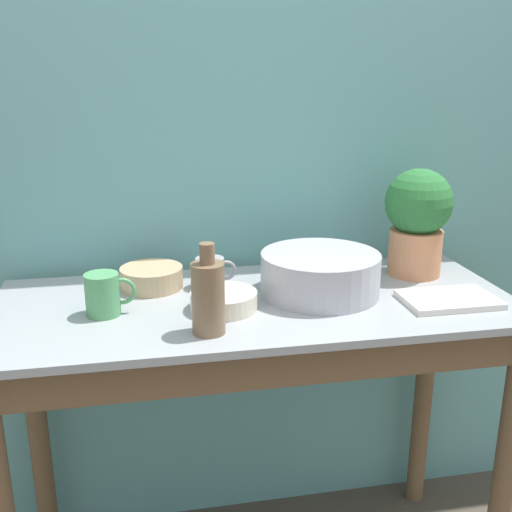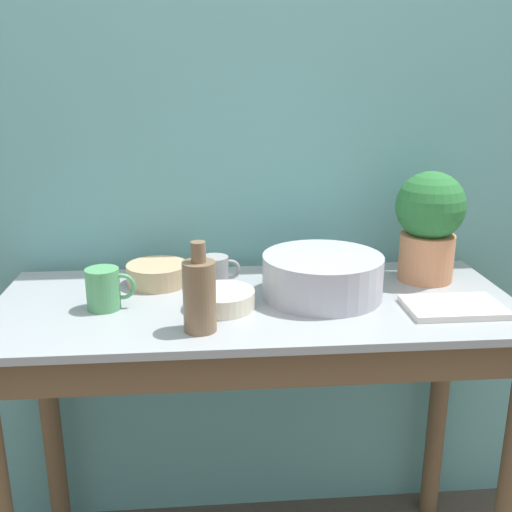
% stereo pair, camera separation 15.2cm
% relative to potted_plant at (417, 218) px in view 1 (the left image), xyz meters
% --- Properties ---
extents(wall_back, '(6.00, 0.05, 2.40)m').
position_rel_potted_plant_xyz_m(wall_back, '(-0.49, 0.22, 0.14)').
color(wall_back, '#609E9E').
rests_on(wall_back, ground_plane).
extents(counter_table, '(1.35, 0.57, 0.89)m').
position_rel_potted_plant_xyz_m(counter_table, '(-0.49, -0.15, -0.37)').
color(counter_table, brown).
rests_on(counter_table, ground_plane).
extents(potted_plant, '(0.19, 0.19, 0.31)m').
position_rel_potted_plant_xyz_m(potted_plant, '(0.00, 0.00, 0.00)').
color(potted_plant, tan).
rests_on(potted_plant, counter_table).
extents(bowl_wash_large, '(0.32, 0.32, 0.11)m').
position_rel_potted_plant_xyz_m(bowl_wash_large, '(-0.32, -0.11, -0.11)').
color(bowl_wash_large, '#A8A8B2').
rests_on(bowl_wash_large, counter_table).
extents(bottle_tall, '(0.08, 0.08, 0.21)m').
position_rel_potted_plant_xyz_m(bottle_tall, '(-0.64, -0.30, -0.08)').
color(bottle_tall, brown).
rests_on(bottle_tall, counter_table).
extents(mug_green, '(0.12, 0.08, 0.10)m').
position_rel_potted_plant_xyz_m(mug_green, '(-0.88, -0.15, -0.12)').
color(mug_green, '#4C935B').
rests_on(mug_green, counter_table).
extents(mug_grey, '(0.11, 0.08, 0.08)m').
position_rel_potted_plant_xyz_m(mug_grey, '(-0.60, -0.00, -0.13)').
color(mug_grey, gray).
rests_on(mug_grey, counter_table).
extents(bowl_small_cream, '(0.17, 0.17, 0.05)m').
position_rel_potted_plant_xyz_m(bowl_small_cream, '(-0.58, -0.17, -0.15)').
color(bowl_small_cream, beige).
rests_on(bowl_small_cream, counter_table).
extents(bowl_small_tan, '(0.17, 0.17, 0.06)m').
position_rel_potted_plant_xyz_m(bowl_small_tan, '(-0.76, 0.02, -0.14)').
color(bowl_small_tan, tan).
rests_on(bowl_small_tan, counter_table).
extents(tray_board, '(0.24, 0.16, 0.02)m').
position_rel_potted_plant_xyz_m(tray_board, '(-0.01, -0.23, -0.16)').
color(tray_board, beige).
rests_on(tray_board, counter_table).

